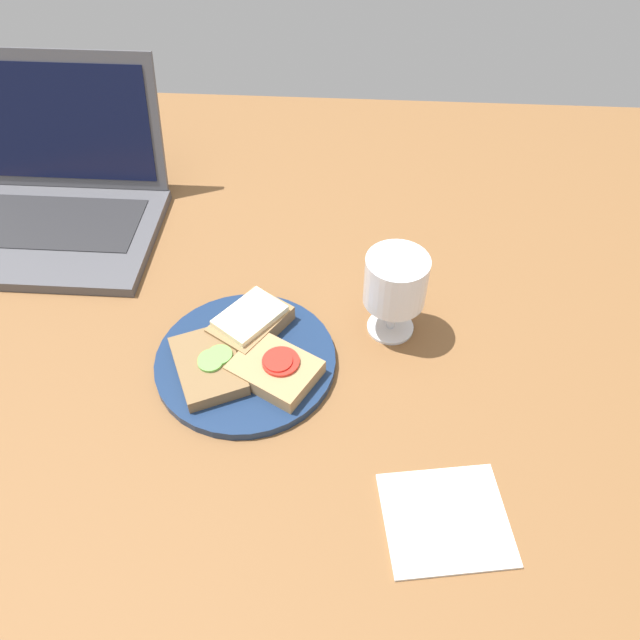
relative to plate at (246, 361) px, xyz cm
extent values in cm
cube|color=brown|center=(2.53, 2.05, -2.13)|extent=(140.00, 140.00, 3.00)
cylinder|color=navy|center=(0.00, 0.00, 0.00)|extent=(23.48, 23.48, 1.26)
cube|color=#937047|center=(0.11, 4.93, 1.75)|extent=(11.44, 12.41, 2.23)
cube|color=#F4EAB7|center=(0.11, 4.93, 3.30)|extent=(10.01, 10.55, 0.88)
cube|color=brown|center=(-4.33, -2.37, 1.54)|extent=(11.75, 13.52, 1.81)
cylinder|color=#6BB74C|center=(-2.89, -1.43, 2.64)|extent=(3.20, 3.20, 0.39)
cylinder|color=#6BB74C|center=(-3.87, -2.17, 2.59)|extent=(3.26, 3.26, 0.31)
cylinder|color=#6BB74C|center=(-3.83, -2.63, 2.63)|extent=(3.16, 3.16, 0.38)
cube|color=#A88456|center=(4.21, -2.56, 1.67)|extent=(12.71, 11.80, 2.09)
cylinder|color=red|center=(4.66, -2.37, 3.05)|extent=(3.61, 3.61, 0.66)
cylinder|color=red|center=(4.96, -2.25, 2.93)|extent=(4.71, 4.71, 0.42)
cylinder|color=white|center=(18.94, 7.56, -0.43)|extent=(6.38, 6.38, 0.40)
cylinder|color=white|center=(18.94, 7.56, 2.34)|extent=(1.11, 1.11, 5.14)
cylinder|color=white|center=(18.94, 7.56, 8.37)|extent=(8.17, 8.17, 6.93)
cylinder|color=white|center=(18.94, 7.56, 7.13)|extent=(7.51, 7.51, 4.44)
cube|color=#4C4C51|center=(-34.03, 23.29, 0.17)|extent=(32.11, 24.26, 1.61)
cube|color=#232326|center=(-34.03, 25.47, 1.06)|extent=(26.33, 13.35, 0.16)
cube|color=#4C4C51|center=(-34.03, 38.09, 11.57)|extent=(31.47, 6.12, 21.38)
cube|color=black|center=(-34.03, 37.59, 11.57)|extent=(28.25, 4.64, 17.83)
cube|color=white|center=(24.50, -20.09, -0.43)|extent=(14.97, 13.83, 0.40)
camera|label=1|loc=(12.93, -50.83, 63.07)|focal=35.00mm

